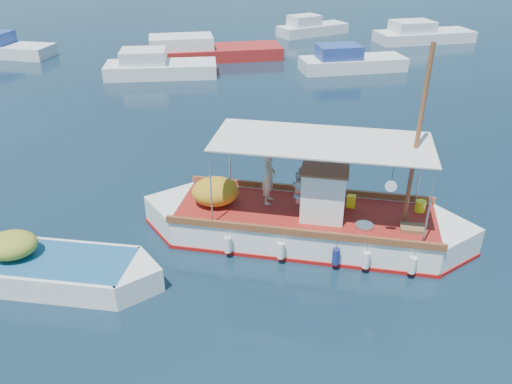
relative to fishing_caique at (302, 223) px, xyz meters
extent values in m
plane|color=black|center=(0.21, 0.11, -0.53)|extent=(160.00, 160.00, 0.00)
cube|color=white|center=(0.06, -0.02, -0.18)|extent=(7.82, 4.54, 1.09)
cube|color=white|center=(-3.49, 1.07, -0.18)|extent=(2.37, 2.37, 1.09)
cube|color=white|center=(3.60, -1.11, -0.18)|extent=(2.37, 2.37, 1.09)
cube|color=maroon|center=(0.06, -0.02, -0.51)|extent=(7.93, 4.64, 0.18)
cube|color=maroon|center=(0.06, -0.02, 0.34)|extent=(7.76, 4.35, 0.06)
cube|color=brown|center=(0.42, 1.17, 0.46)|extent=(7.22, 2.30, 0.20)
cube|color=brown|center=(-0.31, -1.21, 0.46)|extent=(7.22, 2.30, 0.20)
cube|color=white|center=(0.53, -0.16, 1.10)|extent=(1.51, 1.58, 1.48)
cube|color=brown|center=(0.53, -0.16, 1.87)|extent=(1.63, 1.70, 0.06)
cylinder|color=slate|center=(-0.18, -0.28, 1.40)|extent=(0.35, 0.54, 0.49)
cylinder|color=slate|center=(0.01, 0.33, 1.40)|extent=(0.35, 0.54, 0.49)
cylinder|color=slate|center=(-0.09, 0.02, 0.86)|extent=(0.35, 0.54, 0.49)
cylinder|color=brown|center=(2.70, -0.83, 2.83)|extent=(0.15, 0.15, 4.94)
cylinder|color=brown|center=(1.95, -0.60, 2.44)|extent=(1.73, 0.60, 0.08)
cylinder|color=silver|center=(-1.99, 1.74, 1.47)|extent=(0.05, 0.05, 2.23)
cylinder|color=silver|center=(-2.63, -0.34, 1.47)|extent=(0.05, 0.05, 2.23)
cylinder|color=silver|center=(3.40, 0.09, 1.47)|extent=(0.05, 0.05, 2.23)
cylinder|color=silver|center=(2.76, -1.99, 1.47)|extent=(0.05, 0.05, 2.23)
cube|color=beige|center=(0.39, -0.12, 2.61)|extent=(6.27, 3.98, 0.04)
ellipsoid|color=#B9861B|center=(-2.50, 0.76, 0.78)|extent=(1.67, 1.53, 0.83)
cube|color=yellow|center=(1.45, 0.12, 0.56)|extent=(0.29, 0.24, 0.40)
cylinder|color=yellow|center=(3.38, -0.31, 0.53)|extent=(0.37, 0.37, 0.34)
cube|color=brown|center=(2.78, -1.27, 0.42)|extent=(0.74, 0.61, 0.12)
cylinder|color=#B2B2B2|center=(1.50, -1.03, 0.42)|extent=(0.62, 0.62, 0.12)
cylinder|color=white|center=(1.83, -1.65, 1.97)|extent=(0.29, 0.12, 0.30)
cylinder|color=white|center=(-2.24, -0.76, -0.08)|extent=(0.25, 0.25, 0.47)
cylinder|color=navy|center=(0.60, -1.63, -0.08)|extent=(0.25, 0.25, 0.47)
cylinder|color=white|center=(2.49, -2.21, -0.08)|extent=(0.25, 0.25, 0.47)
imported|color=#BBB69B|center=(-0.92, 0.69, 1.19)|extent=(0.57, 0.69, 1.63)
cube|color=white|center=(-7.01, -1.23, -0.28)|extent=(4.90, 2.90, 0.90)
cube|color=white|center=(-4.79, -1.81, -0.28)|extent=(1.74, 1.74, 0.90)
cube|color=#1B527F|center=(-7.01, -1.23, 0.15)|extent=(4.85, 2.70, 0.05)
ellipsoid|color=olive|center=(-7.79, -1.03, 0.50)|extent=(1.55, 1.38, 0.66)
cube|color=silver|center=(-5.15, 18.22, -0.23)|extent=(6.60, 2.47, 1.00)
cube|color=silver|center=(-6.13, 18.23, 0.67)|extent=(2.65, 2.07, 0.80)
cube|color=#A21E1B|center=(-2.44, 22.09, -0.23)|extent=(10.51, 3.56, 1.00)
cube|color=silver|center=(-3.99, 21.97, 0.67)|extent=(4.30, 2.68, 0.80)
cube|color=silver|center=(6.71, 18.26, -0.23)|extent=(6.70, 2.74, 1.00)
cube|color=navy|center=(5.73, 18.17, 0.67)|extent=(2.76, 2.08, 0.80)
cube|color=silver|center=(14.53, 25.83, -0.23)|extent=(7.79, 3.52, 1.00)
cube|color=silver|center=(13.41, 25.69, 0.67)|extent=(3.26, 2.57, 0.80)
cube|color=silver|center=(-16.12, 24.46, -0.23)|extent=(6.87, 4.15, 1.00)
cube|color=silver|center=(6.51, 29.39, -0.23)|extent=(6.21, 4.20, 1.00)
cube|color=silver|center=(5.70, 29.04, 0.67)|extent=(2.84, 2.50, 0.80)
camera|label=1|loc=(-2.69, -12.17, 7.80)|focal=35.00mm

